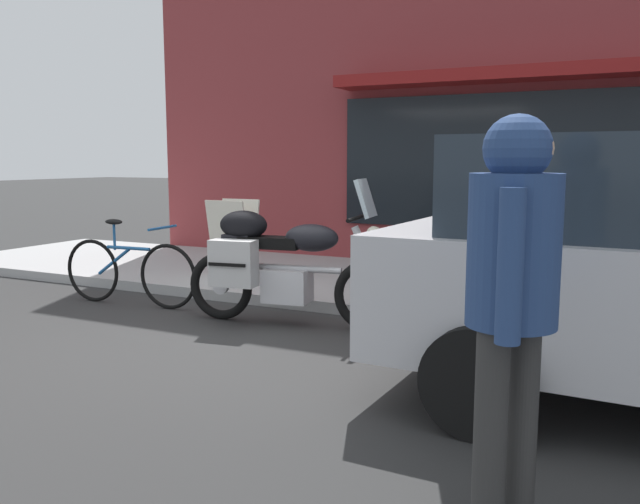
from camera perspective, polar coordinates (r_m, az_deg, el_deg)
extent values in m
plane|color=#2D2D2D|center=(5.99, -8.50, -7.43)|extent=(80.00, 80.00, 0.00)
torus|color=black|center=(6.12, 4.25, -3.81)|extent=(0.68, 0.18, 0.67)
cylinder|color=silver|center=(6.12, 4.25, -3.81)|extent=(0.17, 0.08, 0.16)
torus|color=black|center=(6.64, -8.57, -2.93)|extent=(0.68, 0.18, 0.67)
cylinder|color=silver|center=(6.64, -8.57, -2.93)|extent=(0.17, 0.08, 0.16)
cube|color=silver|center=(6.35, -2.85, -2.90)|extent=(0.48, 0.36, 0.32)
cylinder|color=silver|center=(6.30, -2.44, -1.41)|extent=(0.99, 0.20, 0.06)
ellipsoid|color=black|center=(6.19, -0.72, 1.23)|extent=(0.55, 0.35, 0.26)
cube|color=black|center=(6.35, -4.31, 0.83)|extent=(0.63, 0.32, 0.11)
cube|color=black|center=(6.48, -7.00, 0.77)|extent=(0.31, 0.26, 0.18)
cylinder|color=silver|center=(6.06, 4.28, -0.85)|extent=(0.35, 0.12, 0.67)
cylinder|color=black|center=(6.04, 3.22, 2.96)|extent=(0.12, 0.62, 0.04)
cube|color=silver|center=(6.01, 3.97, 4.65)|extent=(0.19, 0.34, 0.35)
sphere|color=#EAEACC|center=(6.02, 4.68, 1.58)|extent=(0.14, 0.14, 0.14)
cube|color=#B5B5B5|center=(6.27, -7.50, -0.96)|extent=(0.46, 0.26, 0.44)
cube|color=black|center=(6.18, -8.06, -1.11)|extent=(0.37, 0.07, 0.03)
ellipsoid|color=black|center=(6.44, -6.63, 2.34)|extent=(0.52, 0.38, 0.28)
torus|color=black|center=(7.19, -12.99, -2.09)|extent=(0.71, 0.09, 0.70)
torus|color=black|center=(7.81, -19.06, -1.52)|extent=(0.71, 0.09, 0.70)
cylinder|color=#1E5999|center=(7.45, -16.24, 0.33)|extent=(0.56, 0.07, 0.04)
cylinder|color=#1E5999|center=(7.60, -17.38, -0.79)|extent=(0.44, 0.06, 0.32)
cylinder|color=#1E5999|center=(7.55, -17.35, 1.30)|extent=(0.03, 0.03, 0.30)
ellipsoid|color=black|center=(7.53, -17.40, 2.51)|extent=(0.23, 0.11, 0.06)
cylinder|color=#1E5999|center=(7.14, -13.45, 2.05)|extent=(0.06, 0.48, 0.03)
cylinder|color=black|center=(5.76, 18.45, -5.01)|extent=(0.67, 0.24, 0.66)
cylinder|color=black|center=(3.94, 13.53, -10.83)|extent=(0.67, 0.24, 0.66)
cylinder|color=#2F2F2F|center=(3.11, 17.01, -13.86)|extent=(0.14, 0.14, 0.90)
cylinder|color=#2F2F2F|center=(2.97, 14.50, -14.86)|extent=(0.14, 0.14, 0.90)
cylinder|color=navy|center=(2.84, 16.38, 0.12)|extent=(0.43, 0.43, 0.64)
sphere|color=navy|center=(2.82, 16.71, 8.56)|extent=(0.28, 0.28, 0.28)
sphere|color=tan|center=(2.81, 17.95, 8.51)|extent=(0.17, 0.16, 0.17)
cylinder|color=navy|center=(3.07, 16.55, 0.09)|extent=(0.10, 0.10, 0.60)
cylinder|color=navy|center=(2.62, 16.12, -1.23)|extent=(0.10, 0.10, 0.60)
cube|color=silver|center=(8.32, -7.94, 1.16)|extent=(0.55, 0.20, 0.96)
cube|color=silver|center=(8.50, -7.11, 1.32)|extent=(0.55, 0.20, 0.96)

